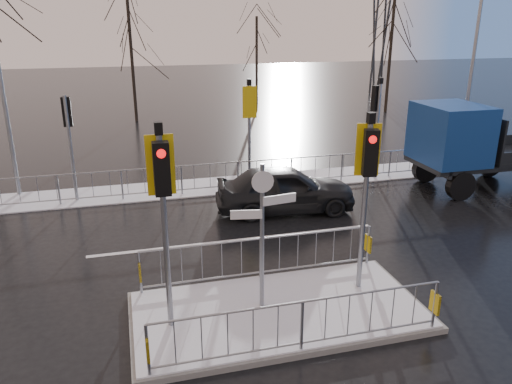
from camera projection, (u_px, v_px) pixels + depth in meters
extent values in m
plane|color=black|center=(278.00, 314.00, 10.35)|extent=(120.00, 120.00, 0.00)
cube|color=silver|center=(208.00, 187.00, 18.19)|extent=(30.00, 2.00, 0.04)
cube|color=silver|center=(237.00, 240.00, 13.81)|extent=(8.00, 0.15, 0.01)
cube|color=slate|center=(278.00, 312.00, 10.33)|extent=(6.00, 3.00, 0.12)
cube|color=silver|center=(278.00, 309.00, 10.30)|extent=(5.85, 2.85, 0.03)
cube|color=gold|center=(147.00, 348.00, 8.21)|extent=(0.05, 0.28, 0.42)
cube|color=gold|center=(435.00, 303.00, 9.53)|extent=(0.05, 0.28, 0.42)
cube|color=gold|center=(140.00, 271.00, 10.73)|extent=(0.05, 0.28, 0.42)
cube|color=gold|center=(368.00, 243.00, 12.05)|extent=(0.05, 0.28, 0.42)
cylinder|color=gray|center=(165.00, 237.00, 9.15)|extent=(0.11, 0.11, 3.80)
cube|color=black|center=(162.00, 169.00, 8.54)|extent=(0.28, 0.22, 0.95)
cylinder|color=red|center=(161.00, 154.00, 8.34)|extent=(0.16, 0.04, 0.16)
cube|color=yellow|center=(161.00, 165.00, 8.77)|extent=(0.50, 0.03, 1.10)
cube|color=black|center=(158.00, 128.00, 8.48)|extent=(0.14, 0.14, 0.22)
cylinder|color=gray|center=(364.00, 210.00, 10.56)|extent=(0.11, 0.11, 3.70)
cube|color=black|center=(370.00, 153.00, 9.96)|extent=(0.33, 0.28, 0.95)
cylinder|color=red|center=(373.00, 139.00, 9.76)|extent=(0.16, 0.08, 0.16)
cube|color=yellow|center=(368.00, 150.00, 10.20)|extent=(0.49, 0.16, 1.10)
cube|color=black|center=(371.00, 118.00, 9.91)|extent=(0.14, 0.14, 0.22)
cylinder|color=gray|center=(262.00, 239.00, 9.91)|extent=(0.09, 0.09, 3.10)
cube|color=silver|center=(279.00, 199.00, 9.73)|extent=(0.70, 0.14, 0.18)
cube|color=silver|center=(246.00, 215.00, 9.65)|extent=(0.62, 0.15, 0.18)
cylinder|color=silver|center=(263.00, 182.00, 9.49)|extent=(0.44, 0.03, 0.44)
cylinder|color=gray|center=(71.00, 149.00, 16.23)|extent=(0.11, 0.11, 3.50)
cube|color=black|center=(67.00, 112.00, 16.00)|extent=(0.28, 0.22, 0.95)
cylinder|color=red|center=(66.00, 102.00, 16.00)|extent=(0.16, 0.04, 0.16)
cylinder|color=gray|center=(249.00, 137.00, 17.68)|extent=(0.11, 0.11, 3.60)
cube|color=black|center=(248.00, 101.00, 17.44)|extent=(0.28, 0.22, 0.95)
cylinder|color=red|center=(247.00, 92.00, 17.44)|extent=(0.16, 0.04, 0.16)
cube|color=yellow|center=(250.00, 102.00, 17.21)|extent=(0.50, 0.03, 1.10)
cube|color=black|center=(249.00, 82.00, 17.05)|extent=(0.14, 0.14, 0.22)
cylinder|color=gray|center=(377.00, 131.00, 18.92)|extent=(0.11, 0.11, 3.50)
cube|color=black|center=(376.00, 98.00, 18.68)|extent=(0.33, 0.28, 0.95)
cylinder|color=red|center=(375.00, 90.00, 18.67)|extent=(0.16, 0.08, 0.16)
cube|color=black|center=(381.00, 81.00, 18.31)|extent=(0.14, 0.14, 0.22)
imported|color=black|center=(285.00, 189.00, 15.71)|extent=(4.53, 2.24, 1.48)
cylinder|color=black|center=(460.00, 186.00, 16.77)|extent=(1.00, 0.31, 1.00)
cylinder|color=black|center=(426.00, 169.00, 18.69)|extent=(1.00, 0.31, 1.00)
cylinder|color=black|center=(489.00, 163.00, 19.35)|extent=(1.00, 0.31, 1.00)
cube|color=black|center=(502.00, 159.00, 18.13)|extent=(6.62, 2.36, 0.16)
cube|color=navy|center=(450.00, 133.00, 17.24)|extent=(2.02, 2.42, 2.00)
cube|color=black|center=(476.00, 121.00, 17.34)|extent=(0.06, 2.00, 1.10)
cube|color=#2D3033|center=(431.00, 165.00, 17.46)|extent=(0.14, 2.30, 0.35)
cube|color=black|center=(481.00, 135.00, 17.58)|extent=(0.10, 2.40, 1.50)
cylinder|color=black|center=(132.00, 62.00, 28.80)|extent=(0.19, 0.19, 6.90)
cylinder|color=black|center=(257.00, 64.00, 32.73)|extent=(0.16, 0.16, 5.98)
cylinder|color=black|center=(390.00, 54.00, 31.73)|extent=(0.20, 0.20, 7.36)
cylinder|color=gray|center=(472.00, 68.00, 19.36)|extent=(0.14, 0.14, 8.00)
cylinder|color=gray|center=(0.00, 75.00, 16.08)|extent=(0.14, 0.14, 8.20)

